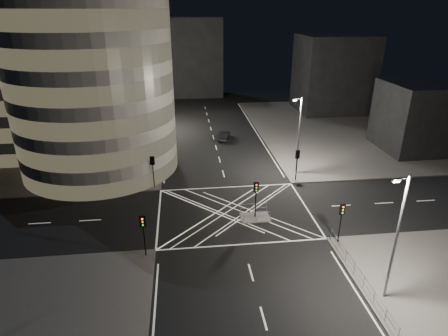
{
  "coord_description": "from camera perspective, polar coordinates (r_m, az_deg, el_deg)",
  "views": [
    {
      "loc": [
        -5.09,
        -34.58,
        20.31
      ],
      "look_at": [
        -0.5,
        5.04,
        3.0
      ],
      "focal_mm": 30.0,
      "sensor_mm": 36.0,
      "label": 1
    }
  ],
  "objects": [
    {
      "name": "traffic_signal_nr",
      "position": [
        35.6,
        17.46,
        -7.0
      ],
      "size": [
        0.55,
        0.22,
        4.0
      ],
      "color": "black",
      "rests_on": "sidewalk_near_right"
    },
    {
      "name": "sedan",
      "position": [
        61.87,
        0.01,
        4.97
      ],
      "size": [
        2.45,
        4.41,
        1.38
      ],
      "primitive_type": "imported",
      "rotation": [
        0.0,
        0.0,
        2.89
      ],
      "color": "black",
      "rests_on": "ground"
    },
    {
      "name": "building_right_near",
      "position": [
        63.4,
        27.48,
        6.98
      ],
      "size": [
        10.0,
        10.0,
        10.0
      ],
      "primitive_type": "cube",
      "color": "black",
      "rests_on": "sidewalk_far_right"
    },
    {
      "name": "traffic_signal_nl",
      "position": [
        32.99,
        -12.19,
        -8.97
      ],
      "size": [
        0.55,
        0.22,
        4.0
      ],
      "color": "black",
      "rests_on": "sidewalk_near_left"
    },
    {
      "name": "traffic_signal_island",
      "position": [
        38.05,
        4.89,
        -3.85
      ],
      "size": [
        0.55,
        0.22,
        4.0
      ],
      "color": "black",
      "rests_on": "central_island"
    },
    {
      "name": "street_lamp_left_near",
      "position": [
        49.06,
        -11.43,
        5.47
      ],
      "size": [
        1.25,
        0.25,
        10.0
      ],
      "color": "slate",
      "rests_on": "sidewalk_far_left"
    },
    {
      "name": "railing_island_north",
      "position": [
        39.87,
        4.53,
        -6.09
      ],
      "size": [
        2.8,
        0.06,
        1.1
      ],
      "primitive_type": "cube",
      "color": "slate",
      "rests_on": "central_island"
    },
    {
      "name": "railing_near_right",
      "position": [
        32.67,
        19.87,
        -15.09
      ],
      "size": [
        0.06,
        11.7,
        1.1
      ],
      "primitive_type": "cube",
      "color": "slate",
      "rests_on": "sidewalk_near_right"
    },
    {
      "name": "office_tower_curved",
      "position": [
        56.09,
        -23.44,
        13.76
      ],
      "size": [
        30.0,
        29.0,
        27.2
      ],
      "color": "gray",
      "rests_on": "sidewalk_far_left"
    },
    {
      "name": "ground",
      "position": [
        40.43,
        1.54,
        -6.71
      ],
      "size": [
        120.0,
        120.0,
        0.0
      ],
      "primitive_type": "plane",
      "color": "black",
      "rests_on": "ground"
    },
    {
      "name": "tree_e",
      "position": [
        69.56,
        -11.07,
        10.13
      ],
      "size": [
        4.28,
        4.28,
        7.1
      ],
      "color": "black",
      "rests_on": "sidewalk_far_left"
    },
    {
      "name": "building_right_far",
      "position": [
        81.79,
        16.3,
        13.65
      ],
      "size": [
        14.0,
        12.0,
        15.0
      ],
      "primitive_type": "cube",
      "color": "black",
      "rests_on": "sidewalk_far_right"
    },
    {
      "name": "street_lamp_left_far",
      "position": [
        66.39,
        -10.36,
        10.23
      ],
      "size": [
        1.25,
        0.25,
        10.0
      ],
      "color": "slate",
      "rests_on": "sidewalk_far_left"
    },
    {
      "name": "sidewalk_far_left",
      "position": [
        69.09,
        -26.57,
        3.9
      ],
      "size": [
        42.0,
        42.0,
        0.15
      ],
      "primitive_type": "cube",
      "color": "#4D4A48",
      "rests_on": "ground"
    },
    {
      "name": "street_lamp_right_near",
      "position": [
        29.2,
        24.74,
        -9.35
      ],
      "size": [
        1.25,
        0.25,
        10.0
      ],
      "color": "slate",
      "rests_on": "sidewalk_near_right"
    },
    {
      "name": "office_block_rear",
      "position": [
        78.96,
        -19.67,
        15.51
      ],
      "size": [
        24.0,
        16.0,
        22.0
      ],
      "primitive_type": "cube",
      "color": "gray",
      "rests_on": "sidewalk_far_left"
    },
    {
      "name": "sidewalk_far_right",
      "position": [
        73.24,
        21.56,
        5.76
      ],
      "size": [
        42.0,
        42.0,
        0.15
      ],
      "primitive_type": "cube",
      "color": "#4D4A48",
      "rests_on": "ground"
    },
    {
      "name": "traffic_signal_fr",
      "position": [
        46.99,
        11.09,
        1.27
      ],
      "size": [
        0.55,
        0.22,
        4.0
      ],
      "color": "black",
      "rests_on": "sidewalk_far_right"
    },
    {
      "name": "building_far_end",
      "position": [
        93.28,
        -6.14,
        16.37
      ],
      "size": [
        18.0,
        8.0,
        18.0
      ],
      "primitive_type": "cube",
      "color": "black",
      "rests_on": "ground"
    },
    {
      "name": "tree_d",
      "position": [
        63.56,
        -11.46,
        9.56
      ],
      "size": [
        4.54,
        4.54,
        8.01
      ],
      "color": "black",
      "rests_on": "sidewalk_far_left"
    },
    {
      "name": "tree_a",
      "position": [
        46.75,
        -12.85,
        2.8
      ],
      "size": [
        4.4,
        4.4,
        6.67
      ],
      "color": "black",
      "rests_on": "sidewalk_far_left"
    },
    {
      "name": "tree_c",
      "position": [
        57.9,
        -11.83,
        7.65
      ],
      "size": [
        4.03,
        4.03,
        7.21
      ],
      "color": "black",
      "rests_on": "sidewalk_far_left"
    },
    {
      "name": "central_island",
      "position": [
        39.43,
        4.75,
        -7.51
      ],
      "size": [
        3.0,
        2.0,
        0.15
      ],
      "primitive_type": "cube",
      "color": "slate",
      "rests_on": "ground"
    },
    {
      "name": "traffic_signal_fl",
      "position": [
        45.05,
        -10.81,
        0.3
      ],
      "size": [
        0.55,
        0.22,
        4.0
      ],
      "color": "black",
      "rests_on": "sidewalk_far_left"
    },
    {
      "name": "tree_b",
      "position": [
        52.23,
        -12.31,
        5.67
      ],
      "size": [
        4.63,
        4.63,
        7.35
      ],
      "color": "black",
      "rests_on": "sidewalk_far_left"
    },
    {
      "name": "railing_island_south",
      "position": [
        38.35,
        5.04,
        -7.4
      ],
      "size": [
        2.8,
        0.06,
        1.1
      ],
      "primitive_type": "cube",
      "color": "slate",
      "rests_on": "central_island"
    },
    {
      "name": "street_lamp_right_far",
      "position": [
        48.26,
        11.3,
        5.17
      ],
      "size": [
        1.25,
        0.25,
        10.0
      ],
      "color": "slate",
      "rests_on": "sidewalk_far_right"
    }
  ]
}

